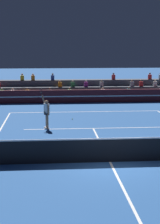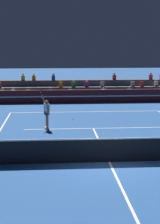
% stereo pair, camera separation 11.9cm
% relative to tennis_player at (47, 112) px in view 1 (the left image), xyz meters
% --- Properties ---
extents(ground_plane, '(120.00, 120.00, 0.00)m').
position_rel_tennis_player_xyz_m(ground_plane, '(2.77, -6.59, -0.99)').
color(ground_plane, '#285699').
extents(court_lines, '(11.10, 23.90, 0.01)m').
position_rel_tennis_player_xyz_m(court_lines, '(2.77, -6.59, -0.98)').
color(court_lines, white).
rests_on(court_lines, ground).
extents(tennis_net, '(12.00, 0.10, 1.10)m').
position_rel_tennis_player_xyz_m(tennis_net, '(2.77, -6.59, -0.44)').
color(tennis_net, black).
rests_on(tennis_net, ground).
extents(sponsor_banner_wall, '(18.00, 0.26, 1.10)m').
position_rel_tennis_player_xyz_m(sponsor_banner_wall, '(2.77, 9.74, -0.44)').
color(sponsor_banner_wall, '#51191E').
rests_on(sponsor_banner_wall, ground).
extents(bleacher_stand, '(18.24, 2.85, 2.28)m').
position_rel_tennis_player_xyz_m(bleacher_stand, '(2.78, 12.27, -0.33)').
color(bleacher_stand, '#4C515B').
rests_on(bleacher_stand, ground).
extents(tennis_player, '(0.62, 1.05, 2.42)m').
position_rel_tennis_player_xyz_m(tennis_player, '(0.00, 0.00, 0.00)').
color(tennis_player, '#9E7051').
rests_on(tennis_player, ground).
extents(tennis_ball, '(0.07, 0.07, 0.07)m').
position_rel_tennis_player_xyz_m(tennis_ball, '(1.67, 2.56, -0.95)').
color(tennis_ball, '#C6DB33').
rests_on(tennis_ball, ground).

